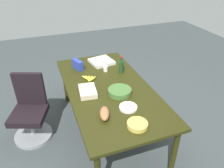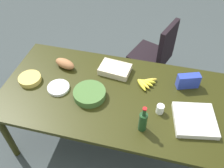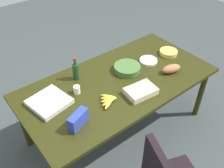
% 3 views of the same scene
% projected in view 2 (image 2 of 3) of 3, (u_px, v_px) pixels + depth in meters
% --- Properties ---
extents(ground_plane, '(10.00, 10.00, 0.00)m').
position_uv_depth(ground_plane, '(113.00, 137.00, 2.96)').
color(ground_plane, '#3C4344').
extents(conference_table, '(2.23, 1.14, 0.80)m').
position_uv_depth(conference_table, '(113.00, 98.00, 2.44)').
color(conference_table, '#2A2A0C').
rests_on(conference_table, ground).
extents(office_chair, '(0.62, 0.62, 0.98)m').
position_uv_depth(office_chair, '(153.00, 60.00, 3.39)').
color(office_chair, gray).
rests_on(office_chair, ground).
extents(paper_plate_stack, '(0.25, 0.25, 0.03)m').
position_uv_depth(paper_plate_stack, '(59.00, 88.00, 2.42)').
color(paper_plate_stack, white).
rests_on(paper_plate_stack, conference_table).
extents(paper_cup, '(0.09, 0.09, 0.09)m').
position_uv_depth(paper_cup, '(160.00, 109.00, 2.20)').
color(paper_cup, white).
rests_on(paper_cup, conference_table).
extents(chip_bag_blue, '(0.23, 0.15, 0.15)m').
position_uv_depth(chip_bag_blue, '(188.00, 81.00, 2.40)').
color(chip_bag_blue, '#2B3EAE').
rests_on(chip_bag_blue, conference_table).
extents(salad_bowl, '(0.40, 0.40, 0.07)m').
position_uv_depth(salad_bowl, '(90.00, 94.00, 2.34)').
color(salad_bowl, '#446A31').
rests_on(salad_bowl, conference_table).
extents(wine_bottle, '(0.08, 0.08, 0.28)m').
position_uv_depth(wine_bottle, '(143.00, 121.00, 2.03)').
color(wine_bottle, '#1B3F1D').
rests_on(wine_bottle, conference_table).
extents(pizza_box, '(0.42, 0.42, 0.05)m').
position_uv_depth(pizza_box, '(195.00, 120.00, 2.14)').
color(pizza_box, silver).
rests_on(pizza_box, conference_table).
extents(chip_bowl, '(0.28, 0.28, 0.05)m').
position_uv_depth(chip_bowl, '(30.00, 79.00, 2.49)').
color(chip_bowl, '#D2B651').
rests_on(chip_bowl, conference_table).
extents(banana_bunch, '(0.21, 0.22, 0.04)m').
position_uv_depth(banana_bunch, '(145.00, 83.00, 2.46)').
color(banana_bunch, gold).
rests_on(banana_bunch, conference_table).
extents(bread_loaf, '(0.26, 0.17, 0.10)m').
position_uv_depth(bread_loaf, '(65.00, 64.00, 2.62)').
color(bread_loaf, '#A96B40').
rests_on(bread_loaf, conference_table).
extents(sheet_cake, '(0.34, 0.25, 0.07)m').
position_uv_depth(sheet_cake, '(115.00, 69.00, 2.58)').
color(sheet_cake, beige).
rests_on(sheet_cake, conference_table).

